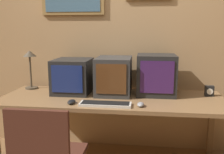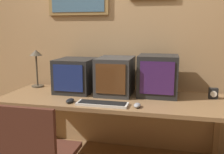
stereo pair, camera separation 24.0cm
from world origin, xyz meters
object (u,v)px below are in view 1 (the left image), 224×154
(keyboard_main, at_px, (105,104))
(desk_lamp, at_px, (30,61))
(monitor_right, at_px, (156,75))
(mouse_near_keyboard, at_px, (141,104))
(mouse_far_corner, at_px, (72,102))
(desk_clock, at_px, (209,91))
(monitor_left, at_px, (73,76))
(monitor_center, at_px, (113,76))

(keyboard_main, distance_m, desk_lamp, 1.11)
(monitor_right, bearing_deg, mouse_near_keyboard, -108.22)
(keyboard_main, bearing_deg, monitor_right, 44.71)
(mouse_far_corner, xyz_separation_m, desk_clock, (1.29, 0.42, 0.04))
(desk_lamp, bearing_deg, monitor_right, -3.44)
(mouse_near_keyboard, distance_m, mouse_far_corner, 0.62)
(keyboard_main, distance_m, desk_clock, 1.08)
(monitor_right, bearing_deg, monitor_left, -178.08)
(monitor_center, distance_m, desk_clock, 0.97)
(monitor_left, height_order, monitor_center, monitor_center)
(keyboard_main, distance_m, mouse_far_corner, 0.31)
(monitor_center, distance_m, mouse_far_corner, 0.55)
(mouse_near_keyboard, relative_size, desk_clock, 0.96)
(keyboard_main, xyz_separation_m, desk_lamp, (-0.92, 0.53, 0.30))
(monitor_center, bearing_deg, monitor_right, 3.32)
(mouse_near_keyboard, bearing_deg, monitor_left, 149.93)
(monitor_right, height_order, desk_clock, monitor_right)
(monitor_center, bearing_deg, mouse_far_corner, -128.83)
(mouse_near_keyboard, bearing_deg, monitor_center, 124.50)
(monitor_center, relative_size, mouse_far_corner, 3.77)
(monitor_center, relative_size, keyboard_main, 0.99)
(mouse_near_keyboard, relative_size, mouse_far_corner, 0.85)
(desk_clock, relative_size, desk_lamp, 0.25)
(mouse_near_keyboard, relative_size, desk_lamp, 0.24)
(monitor_center, xyz_separation_m, mouse_far_corner, (-0.33, -0.41, -0.17))
(monitor_left, relative_size, monitor_right, 1.03)
(monitor_center, bearing_deg, monitor_left, -179.50)
(keyboard_main, height_order, mouse_near_keyboard, mouse_near_keyboard)
(keyboard_main, relative_size, desk_clock, 4.33)
(monitor_center, bearing_deg, mouse_near_keyboard, -55.50)
(keyboard_main, xyz_separation_m, desk_clock, (0.98, 0.44, 0.04))
(monitor_right, relative_size, desk_clock, 3.88)
(monitor_right, distance_m, desk_clock, 0.55)
(mouse_far_corner, relative_size, desk_lamp, 0.28)
(mouse_far_corner, distance_m, desk_clock, 1.36)
(monitor_center, height_order, mouse_far_corner, monitor_center)
(monitor_right, xyz_separation_m, desk_lamp, (-1.38, 0.08, 0.11))
(monitor_right, bearing_deg, mouse_far_corner, -150.33)
(monitor_right, height_order, keyboard_main, monitor_right)
(monitor_right, xyz_separation_m, mouse_far_corner, (-0.76, -0.43, -0.19))
(monitor_right, relative_size, desk_lamp, 0.95)
(monitor_left, bearing_deg, monitor_right, 1.92)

